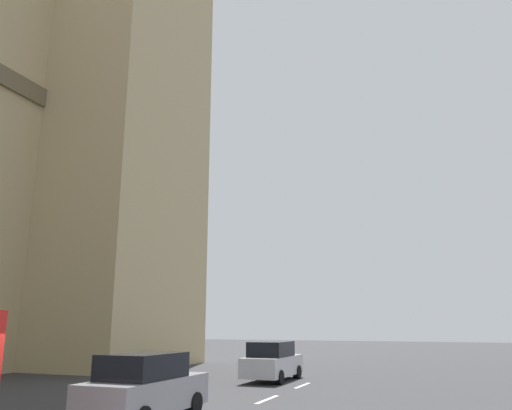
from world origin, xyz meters
TOP-DOWN VIEW (x-y plane):
  - sedan_lead at (6.21, 1.84)m, footprint 4.40×1.86m
  - sedan_trailing at (17.24, 1.88)m, footprint 4.40×1.86m

SIDE VIEW (x-z plane):
  - sedan_lead at x=6.21m, z-range -0.01..1.84m
  - sedan_trailing at x=17.24m, z-range -0.01..1.84m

